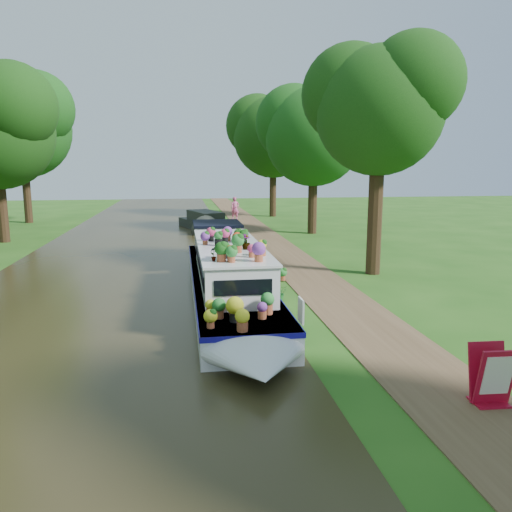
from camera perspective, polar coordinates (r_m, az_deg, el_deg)
The scene contains 12 objects.
ground at distance 16.45m, azimuth 4.63°, elevation -4.63°, with size 100.00×100.00×0.00m, color #215014.
canal_water at distance 16.20m, azimuth -16.60°, elevation -5.23°, with size 10.00×100.00×0.02m, color black.
towpath at distance 16.75m, azimuth 8.64°, elevation -4.39°, with size 2.20×100.00×0.03m, color brown.
plant_boat at distance 15.35m, azimuth -3.06°, elevation -2.42°, with size 2.29×13.52×2.30m.
tree_near_overhang at distance 20.11m, azimuth 13.86°, elevation 16.78°, with size 5.52×5.28×8.99m.
tree_near_mid at distance 31.69m, azimuth 6.58°, elevation 14.22°, with size 6.90×6.60×9.40m.
tree_near_far at distance 42.35m, azimuth 1.94°, elevation 14.10°, with size 7.59×7.26×10.30m.
tree_far_d at distance 41.28m, azimuth -25.25°, elevation 13.74°, with size 8.05×7.70×10.85m.
second_boat at distance 33.30m, azimuth -5.81°, elevation 3.83°, with size 3.52×6.85×1.25m.
sandwich_board at distance 10.01m, azimuth 25.34°, elevation -12.48°, with size 0.69×0.56×1.08m.
pedestrian_pink at distance 39.11m, azimuth -2.41°, elevation 5.45°, with size 0.66×0.43×1.81m, color #C25073.
verge_plant at distance 15.95m, azimuth 2.81°, elevation -4.22°, with size 0.42×0.36×0.47m, color #1D6225.
Camera 1 is at (-3.66, -15.47, 4.22)m, focal length 35.00 mm.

